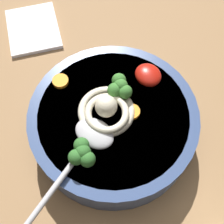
{
  "coord_description": "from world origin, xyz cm",
  "views": [
    {
      "loc": [
        16.59,
        -8.25,
        49.62
      ],
      "look_at": [
        -0.36,
        3.64,
        9.55
      ],
      "focal_mm": 47.67,
      "sensor_mm": 36.0,
      "label": 1
    }
  ],
  "objects": [
    {
      "name": "carrot_slice_near_spoon",
      "position": [
        -9.48,
        0.46,
        9.87
      ],
      "size": [
        2.57,
        2.57,
        0.63
      ],
      "primitive_type": "cylinder",
      "color": "orange",
      "rests_on": "soup_bowl"
    },
    {
      "name": "soup_bowl",
      "position": [
        -0.36,
        3.64,
        6.31
      ],
      "size": [
        26.25,
        26.25,
        6.71
      ],
      "color": "#334775",
      "rests_on": "table_slab"
    },
    {
      "name": "broccoli_floret_beside_chili",
      "position": [
        3.37,
        -3.89,
        11.68
      ],
      "size": [
        4.3,
        3.7,
        3.4
      ],
      "color": "#7A9E60",
      "rests_on": "soup_bowl"
    },
    {
      "name": "noodle_pile",
      "position": [
        -0.57,
        2.75,
        10.73
      ],
      "size": [
        9.4,
        9.22,
        3.78
      ],
      "color": "beige",
      "rests_on": "soup_bowl"
    },
    {
      "name": "chili_sauce_dollop",
      "position": [
        -2.06,
        11.82,
        10.55
      ],
      "size": [
        4.44,
        4.0,
        2.0
      ],
      "primitive_type": "ellipsoid",
      "color": "#B2190F",
      "rests_on": "soup_bowl"
    },
    {
      "name": "folded_napkin",
      "position": [
        -28.11,
        3.31,
        3.24
      ],
      "size": [
        15.2,
        13.79,
        0.8
      ],
      "primitive_type": "cube",
      "rotation": [
        0.0,
        0.0,
        -0.35
      ],
      "color": "white",
      "rests_on": "table_slab"
    },
    {
      "name": "broccoli_floret_left",
      "position": [
        -2.21,
        6.37,
        11.7
      ],
      "size": [
        4.33,
        3.73,
        3.42
      ],
      "color": "#7A9E60",
      "rests_on": "soup_bowl"
    },
    {
      "name": "soup_spoon",
      "position": [
        1.86,
        -1.92,
        10.35
      ],
      "size": [
        9.54,
        17.23,
        1.6
      ],
      "rotation": [
        0.0,
        0.0,
        5.09
      ],
      "color": "#B7B7BC",
      "rests_on": "soup_bowl"
    },
    {
      "name": "table_slab",
      "position": [
        0.0,
        0.0,
        1.42
      ],
      "size": [
        111.95,
        111.95,
        2.84
      ],
      "primitive_type": "cube",
      "color": "#936D47",
      "rests_on": "ground"
    },
    {
      "name": "carrot_slice_rear",
      "position": [
        1.46,
        5.98,
        9.88
      ],
      "size": [
        2.5,
        2.5,
        0.66
      ],
      "primitive_type": "cylinder",
      "color": "orange",
      "rests_on": "soup_bowl"
    }
  ]
}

